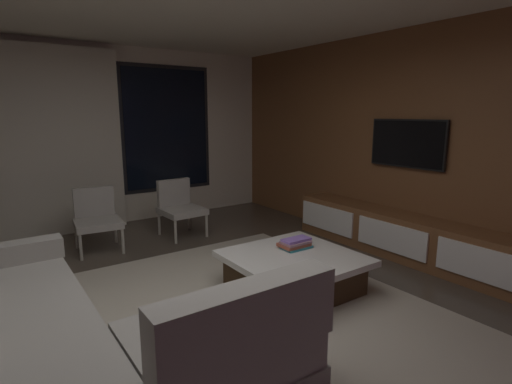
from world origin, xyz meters
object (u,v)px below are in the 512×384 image
sectional_couch (70,342)px  media_console (406,238)px  mounted_tv (407,144)px  book_stack_on_coffee_table (295,244)px  accent_chair_near_window (179,205)px  accent_chair_by_curtain (97,216)px  coffee_table (293,272)px

sectional_couch → media_console: (3.71, 0.13, -0.04)m
sectional_couch → mounted_tv: 4.05m
book_stack_on_coffee_table → accent_chair_near_window: accent_chair_near_window is taller
book_stack_on_coffee_table → mounted_tv: mounted_tv is taller
accent_chair_near_window → book_stack_on_coffee_table: bearing=-82.6°
sectional_couch → mounted_tv: (3.89, 0.33, 1.06)m
book_stack_on_coffee_table → accent_chair_near_window: size_ratio=0.41×
accent_chair_by_curtain → coffee_table: bearing=-62.1°
mounted_tv → accent_chair_near_window: bearing=131.5°
sectional_couch → accent_chair_near_window: size_ratio=3.21×
mounted_tv → coffee_table: bearing=-176.9°
book_stack_on_coffee_table → sectional_couch: bearing=-170.1°
accent_chair_near_window → accent_chair_by_curtain: bearing=178.7°
coffee_table → mounted_tv: (1.84, 0.10, 1.16)m
sectional_couch → media_console: size_ratio=0.81×
media_console → mounted_tv: (0.18, 0.20, 1.10)m
accent_chair_by_curtain → mounted_tv: size_ratio=0.78×
coffee_table → book_stack_on_coffee_table: size_ratio=3.67×
accent_chair_by_curtain → media_console: (2.91, -2.46, -0.18)m
media_console → mounted_tv: size_ratio=3.12×
accent_chair_by_curtain → mounted_tv: 3.94m
book_stack_on_coffee_table → accent_chair_near_window: (-0.28, 2.18, 0.03)m
book_stack_on_coffee_table → mounted_tv: (1.70, -0.05, 0.94)m
sectional_couch → mounted_tv: bearing=4.9°
sectional_couch → accent_chair_by_curtain: sectional_couch is taller
sectional_couch → media_console: bearing=2.1°
media_console → coffee_table: bearing=176.7°
accent_chair_by_curtain → media_console: size_ratio=0.25×
coffee_table → accent_chair_near_window: (-0.13, 2.33, 0.25)m
mounted_tv → accent_chair_by_curtain: bearing=143.9°
coffee_table → accent_chair_near_window: accent_chair_near_window is taller
accent_chair_by_curtain → media_console: 3.81m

